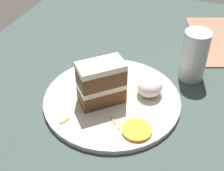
# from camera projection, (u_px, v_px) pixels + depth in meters

# --- Properties ---
(ground_plane) EXTENTS (6.00, 6.00, 0.00)m
(ground_plane) POSITION_uv_depth(u_px,v_px,m) (106.00, 114.00, 0.71)
(ground_plane) COLOR #38332D
(ground_plane) RESTS_ON ground
(dining_table) EXTENTS (1.29, 0.85, 0.03)m
(dining_table) POSITION_uv_depth(u_px,v_px,m) (106.00, 110.00, 0.71)
(dining_table) COLOR #384742
(dining_table) RESTS_ON ground
(plate) EXTENTS (0.31, 0.31, 0.01)m
(plate) POSITION_uv_depth(u_px,v_px,m) (112.00, 100.00, 0.70)
(plate) COLOR silver
(plate) RESTS_ON dining_table
(cake_slice) EXTENTS (0.11, 0.11, 0.10)m
(cake_slice) POSITION_uv_depth(u_px,v_px,m) (101.00, 84.00, 0.66)
(cake_slice) COLOR brown
(cake_slice) RESTS_ON plate
(cream_dollop) EXTENTS (0.06, 0.06, 0.05)m
(cream_dollop) POSITION_uv_depth(u_px,v_px,m) (150.00, 86.00, 0.70)
(cream_dollop) COLOR white
(cream_dollop) RESTS_ON plate
(orange_garnish) EXTENTS (0.06, 0.06, 0.01)m
(orange_garnish) POSITION_uv_depth(u_px,v_px,m) (137.00, 130.00, 0.62)
(orange_garnish) COLOR orange
(orange_garnish) RESTS_ON plate
(carrot_shreds_scatter) EXTENTS (0.22, 0.12, 0.00)m
(carrot_shreds_scatter) POSITION_uv_depth(u_px,v_px,m) (102.00, 108.00, 0.67)
(carrot_shreds_scatter) COLOR orange
(carrot_shreds_scatter) RESTS_ON plate
(drinking_glass) EXTENTS (0.06, 0.06, 0.13)m
(drinking_glass) POSITION_uv_depth(u_px,v_px,m) (194.00, 59.00, 0.75)
(drinking_glass) COLOR silver
(drinking_glass) RESTS_ON dining_table
(menu_card) EXTENTS (0.32, 0.25, 0.00)m
(menu_card) POSITION_uv_depth(u_px,v_px,m) (222.00, 40.00, 0.92)
(menu_card) COLOR #B2664C
(menu_card) RESTS_ON dining_table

